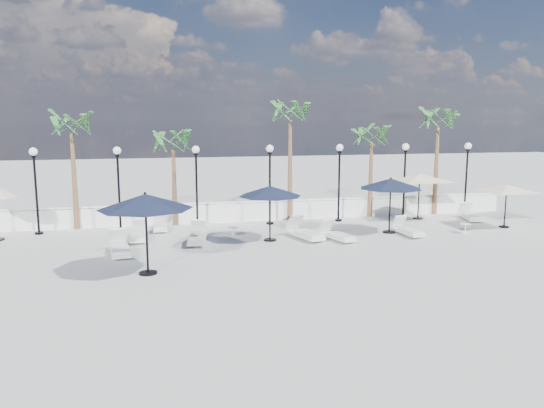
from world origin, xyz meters
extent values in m
plane|color=#ABACA7|center=(0.00, 0.00, 0.00)|extent=(100.00, 100.00, 0.00)
cube|color=white|center=(0.00, 7.50, 0.45)|extent=(26.00, 0.30, 0.90)
cube|color=white|center=(0.00, 7.50, 0.97)|extent=(26.00, 0.12, 0.08)
cylinder|color=black|center=(-10.50, 6.50, 0.05)|extent=(0.36, 0.36, 0.10)
cylinder|color=black|center=(-10.50, 6.50, 1.75)|extent=(0.10, 0.10, 3.50)
cylinder|color=black|center=(-10.50, 6.50, 3.45)|extent=(0.18, 0.18, 0.10)
sphere|color=white|center=(-10.50, 6.50, 3.66)|extent=(0.36, 0.36, 0.36)
cylinder|color=black|center=(-7.00, 6.50, 0.05)|extent=(0.36, 0.36, 0.10)
cylinder|color=black|center=(-7.00, 6.50, 1.75)|extent=(0.10, 0.10, 3.50)
cylinder|color=black|center=(-7.00, 6.50, 3.45)|extent=(0.18, 0.18, 0.10)
sphere|color=white|center=(-7.00, 6.50, 3.66)|extent=(0.36, 0.36, 0.36)
cylinder|color=black|center=(-3.50, 6.50, 0.05)|extent=(0.36, 0.36, 0.10)
cylinder|color=black|center=(-3.50, 6.50, 1.75)|extent=(0.10, 0.10, 3.50)
cylinder|color=black|center=(-3.50, 6.50, 3.45)|extent=(0.18, 0.18, 0.10)
sphere|color=white|center=(-3.50, 6.50, 3.66)|extent=(0.36, 0.36, 0.36)
cylinder|color=black|center=(0.00, 6.50, 0.05)|extent=(0.36, 0.36, 0.10)
cylinder|color=black|center=(0.00, 6.50, 1.75)|extent=(0.10, 0.10, 3.50)
cylinder|color=black|center=(0.00, 6.50, 3.45)|extent=(0.18, 0.18, 0.10)
sphere|color=white|center=(0.00, 6.50, 3.66)|extent=(0.36, 0.36, 0.36)
cylinder|color=black|center=(3.50, 6.50, 0.05)|extent=(0.36, 0.36, 0.10)
cylinder|color=black|center=(3.50, 6.50, 1.75)|extent=(0.10, 0.10, 3.50)
cylinder|color=black|center=(3.50, 6.50, 3.45)|extent=(0.18, 0.18, 0.10)
sphere|color=white|center=(3.50, 6.50, 3.66)|extent=(0.36, 0.36, 0.36)
cylinder|color=black|center=(7.00, 6.50, 0.05)|extent=(0.36, 0.36, 0.10)
cylinder|color=black|center=(7.00, 6.50, 1.75)|extent=(0.10, 0.10, 3.50)
cylinder|color=black|center=(7.00, 6.50, 3.45)|extent=(0.18, 0.18, 0.10)
sphere|color=white|center=(7.00, 6.50, 3.66)|extent=(0.36, 0.36, 0.36)
cylinder|color=black|center=(10.50, 6.50, 0.05)|extent=(0.36, 0.36, 0.10)
cylinder|color=black|center=(10.50, 6.50, 1.75)|extent=(0.10, 0.10, 3.50)
cylinder|color=black|center=(10.50, 6.50, 3.45)|extent=(0.18, 0.18, 0.10)
sphere|color=white|center=(10.50, 6.50, 3.66)|extent=(0.36, 0.36, 0.36)
cone|color=brown|center=(-9.00, 7.30, 2.20)|extent=(0.28, 0.28, 4.40)
cone|color=brown|center=(-4.50, 7.30, 1.80)|extent=(0.28, 0.28, 3.60)
cone|color=brown|center=(1.20, 7.30, 2.50)|extent=(0.28, 0.28, 5.00)
cone|color=brown|center=(5.50, 7.30, 1.90)|extent=(0.28, 0.28, 3.80)
cone|color=brown|center=(9.20, 7.30, 2.30)|extent=(0.28, 0.28, 4.60)
cube|color=silver|center=(-6.13, 4.30, 0.15)|extent=(0.68, 1.90, 0.10)
cube|color=silver|center=(-6.14, 4.05, 0.26)|extent=(0.62, 1.29, 0.10)
cube|color=silver|center=(-6.11, 5.06, 0.53)|extent=(0.60, 0.46, 0.59)
cube|color=silver|center=(-6.76, 2.00, 0.17)|extent=(0.96, 2.14, 0.11)
cube|color=silver|center=(-6.73, 1.72, 0.29)|extent=(0.83, 1.47, 0.11)
cube|color=silver|center=(-6.87, 2.83, 0.58)|extent=(0.71, 0.57, 0.65)
cube|color=silver|center=(-3.76, 3.29, 0.16)|extent=(0.97, 2.08, 0.11)
cube|color=silver|center=(-3.80, 3.02, 0.28)|extent=(0.83, 1.43, 0.11)
cube|color=silver|center=(-3.64, 4.09, 0.56)|extent=(0.69, 0.56, 0.63)
cube|color=silver|center=(-5.25, 6.20, 0.15)|extent=(0.65, 1.82, 0.10)
cube|color=silver|center=(-5.24, 5.96, 0.25)|extent=(0.60, 1.24, 0.10)
cube|color=silver|center=(-5.27, 6.93, 0.51)|extent=(0.58, 0.44, 0.57)
cube|color=silver|center=(2.06, 2.54, 0.15)|extent=(1.15, 1.94, 0.10)
cube|color=silver|center=(2.14, 2.30, 0.26)|extent=(0.93, 1.36, 0.10)
cube|color=silver|center=(1.83, 3.25, 0.52)|extent=(0.68, 0.59, 0.57)
cube|color=silver|center=(0.80, 3.05, 0.17)|extent=(1.30, 2.21, 0.11)
cube|color=silver|center=(0.88, 2.78, 0.29)|extent=(1.05, 1.55, 0.11)
cube|color=silver|center=(0.54, 3.87, 0.59)|extent=(0.78, 0.67, 0.66)
cube|color=silver|center=(10.08, 5.31, 0.15)|extent=(1.08, 2.00, 0.10)
cube|color=silver|center=(10.01, 5.06, 0.27)|extent=(0.89, 1.39, 0.10)
cube|color=silver|center=(10.26, 6.06, 0.53)|extent=(0.69, 0.58, 0.59)
cube|color=silver|center=(5.41, 2.79, 0.15)|extent=(0.79, 1.86, 0.10)
cube|color=silver|center=(5.43, 2.54, 0.25)|extent=(0.69, 1.27, 0.10)
cube|color=silver|center=(5.33, 3.51, 0.51)|extent=(0.61, 0.49, 0.57)
cylinder|color=silver|center=(-3.79, 3.18, 0.01)|extent=(0.39, 0.39, 0.03)
cylinder|color=silver|center=(-3.79, 3.18, 0.24)|extent=(0.06, 0.06, 0.47)
cylinder|color=silver|center=(-3.79, 3.18, 0.48)|extent=(0.51, 0.51, 0.03)
cylinder|color=silver|center=(-2.17, 4.02, 0.01)|extent=(0.35, 0.35, 0.03)
cylinder|color=silver|center=(-2.17, 4.02, 0.21)|extent=(0.05, 0.05, 0.41)
cylinder|color=silver|center=(-2.17, 4.02, 0.42)|extent=(0.45, 0.45, 0.03)
cylinder|color=silver|center=(8.12, 2.61, 0.01)|extent=(0.35, 0.35, 0.03)
cylinder|color=silver|center=(8.12, 2.61, 0.21)|extent=(0.05, 0.05, 0.42)
cylinder|color=silver|center=(8.12, 2.61, 0.43)|extent=(0.46, 0.46, 0.03)
cylinder|color=black|center=(-5.69, -0.73, 0.03)|extent=(0.60, 0.60, 0.06)
cylinder|color=black|center=(-5.69, -0.73, 1.32)|extent=(0.08, 0.08, 2.63)
cone|color=black|center=(-5.69, -0.73, 2.44)|extent=(3.12, 3.12, 0.48)
sphere|color=black|center=(-5.69, -0.73, 2.71)|extent=(0.09, 0.09, 0.09)
cylinder|color=black|center=(-0.73, 3.08, 0.03)|extent=(0.53, 0.53, 0.06)
cylinder|color=black|center=(-0.73, 3.08, 1.14)|extent=(0.07, 0.07, 2.28)
cone|color=black|center=(-0.73, 3.08, 2.11)|extent=(2.66, 2.66, 0.43)
sphere|color=black|center=(-0.73, 3.08, 2.35)|extent=(0.08, 0.08, 0.08)
cylinder|color=black|center=(4.83, 3.45, 0.03)|extent=(0.56, 0.56, 0.06)
cylinder|color=black|center=(4.83, 3.45, 1.20)|extent=(0.07, 0.07, 2.41)
cone|color=black|center=(4.83, 3.45, 2.23)|extent=(2.81, 2.81, 0.45)
sphere|color=black|center=(4.83, 3.45, 2.48)|extent=(0.08, 0.08, 0.08)
cylinder|color=black|center=(7.68, 6.20, 0.03)|extent=(0.52, 0.52, 0.06)
cylinder|color=black|center=(7.68, 6.20, 1.14)|extent=(0.07, 0.07, 2.29)
pyramid|color=beige|center=(7.68, 6.20, 2.31)|extent=(5.07, 5.07, 0.35)
cylinder|color=black|center=(10.64, 3.37, 0.03)|extent=(0.46, 0.46, 0.05)
cylinder|color=black|center=(10.64, 3.37, 1.00)|extent=(0.06, 0.06, 2.00)
pyramid|color=beige|center=(10.64, 3.37, 2.02)|extent=(4.35, 4.35, 0.31)
camera|label=1|loc=(-5.30, -18.19, 5.16)|focal=35.00mm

